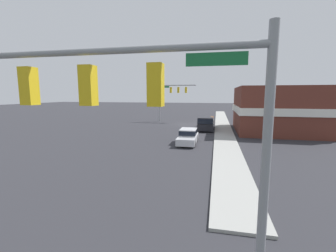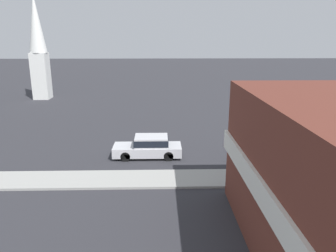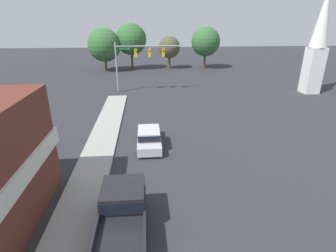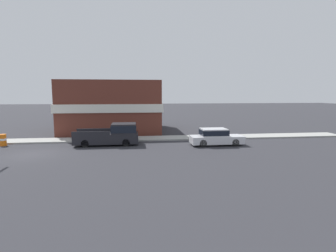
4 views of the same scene
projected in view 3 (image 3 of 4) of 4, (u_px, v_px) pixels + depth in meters
The scene contains 8 objects.
far_signal_assembly at pixel (139, 56), 35.08m from camera, with size 8.68×0.49×6.65m.
car_lead at pixel (149, 137), 20.57m from camera, with size 1.79×4.71×1.50m.
pickup_truck_parked at pixel (122, 217), 11.94m from camera, with size 2.15×5.66×1.93m.
church_steeple at pixel (319, 39), 33.83m from camera, with size 2.22×2.22×13.45m.
backdrop_tree_left_far at pixel (104, 45), 50.31m from camera, with size 6.25×6.25×8.08m.
backdrop_tree_left_mid at pixel (131, 39), 51.86m from camera, with size 6.08×6.08×8.94m.
backdrop_tree_center at pixel (169, 47), 53.27m from camera, with size 4.33×4.33×6.44m.
backdrop_tree_right_mid at pixel (206, 42), 53.18m from camera, with size 5.82×5.82×8.29m.
Camera 3 is at (-1.97, -3.84, 9.25)m, focal length 28.00 mm.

